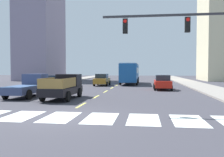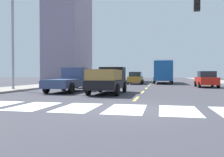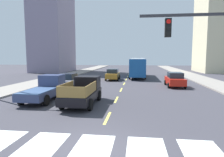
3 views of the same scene
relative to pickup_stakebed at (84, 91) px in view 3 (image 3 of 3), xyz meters
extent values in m
plane|color=#393840|center=(2.35, -7.43, -0.94)|extent=(160.00, 160.00, 0.00)
cube|color=gray|center=(14.09, 10.57, -0.86)|extent=(3.92, 110.00, 0.15)
cube|color=gray|center=(-9.40, 10.57, -0.86)|extent=(3.92, 110.00, 0.15)
cube|color=white|center=(0.28, -7.43, -0.93)|extent=(1.50, 2.81, 0.01)
cube|color=white|center=(2.35, -7.43, -0.93)|extent=(1.50, 2.81, 0.01)
cube|color=white|center=(4.41, -7.43, -0.93)|extent=(1.50, 2.81, 0.01)
cube|color=white|center=(6.47, -7.43, -0.93)|extent=(1.50, 2.81, 0.01)
cube|color=#DAD253|center=(2.35, -3.43, -0.93)|extent=(0.16, 2.40, 0.01)
cube|color=#DAD253|center=(2.35, 1.57, -0.93)|extent=(0.16, 2.40, 0.01)
cube|color=#DAD253|center=(2.35, 6.57, -0.93)|extent=(0.16, 2.40, 0.01)
cube|color=#DAD253|center=(2.35, 11.57, -0.93)|extent=(0.16, 2.40, 0.01)
cube|color=#DAD253|center=(2.35, 16.57, -0.93)|extent=(0.16, 2.40, 0.01)
cube|color=#DAD253|center=(2.35, 21.57, -0.93)|extent=(0.16, 2.40, 0.01)
cube|color=#DAD253|center=(2.35, 26.57, -0.93)|extent=(0.16, 2.40, 0.01)
cube|color=#DAD253|center=(2.35, 31.57, -0.93)|extent=(0.16, 2.40, 0.01)
cube|color=black|center=(0.00, -0.44, -0.26)|extent=(1.96, 5.20, 0.56)
cube|color=black|center=(0.00, 1.26, 0.52)|extent=(1.84, 1.60, 1.00)
cube|color=#19232D|center=(0.00, 1.70, 0.70)|extent=(1.72, 0.08, 0.56)
cube|color=black|center=(0.00, -1.39, 0.05)|extent=(1.84, 3.30, 0.06)
cylinder|color=black|center=(-0.98, 1.12, -0.54)|extent=(0.22, 0.80, 0.80)
cylinder|color=black|center=(0.98, 1.12, -0.54)|extent=(0.22, 0.80, 0.80)
cylinder|color=black|center=(-0.98, -2.00, -0.54)|extent=(0.22, 0.80, 0.80)
cylinder|color=black|center=(0.98, -2.00, -0.54)|extent=(0.22, 0.80, 0.80)
cube|color=olive|center=(-0.90, -1.39, 0.43)|extent=(0.06, 3.17, 0.70)
cube|color=olive|center=(0.90, -1.39, 0.43)|extent=(0.06, 3.17, 0.70)
cube|color=olive|center=(0.00, -2.97, 0.43)|extent=(1.80, 0.06, 0.70)
cube|color=navy|center=(-3.49, 0.43, -0.26)|extent=(1.96, 5.20, 0.56)
cube|color=navy|center=(-3.49, 2.13, 0.52)|extent=(1.84, 1.60, 1.00)
cube|color=#19232D|center=(-3.49, 2.57, 0.70)|extent=(1.72, 0.08, 0.56)
cube|color=navy|center=(-3.49, -0.52, 0.05)|extent=(1.84, 3.30, 0.06)
cylinder|color=black|center=(-4.47, 1.99, -0.54)|extent=(0.22, 0.80, 0.80)
cylinder|color=black|center=(-2.51, 1.99, -0.54)|extent=(0.22, 0.80, 0.80)
cylinder|color=black|center=(-4.47, -1.13, -0.54)|extent=(0.22, 0.80, 0.80)
cylinder|color=black|center=(-2.51, -1.13, -0.54)|extent=(0.22, 0.80, 0.80)
cube|color=#185094|center=(4.11, 20.07, 0.91)|extent=(2.50, 10.80, 2.70)
cube|color=#19232D|center=(4.11, 20.07, 1.26)|extent=(2.52, 9.94, 0.80)
cube|color=silver|center=(4.11, 20.07, 2.32)|extent=(2.40, 10.37, 0.12)
cylinder|color=black|center=(2.86, 23.42, -0.44)|extent=(0.22, 1.00, 1.00)
cylinder|color=black|center=(5.36, 23.42, -0.44)|extent=(0.22, 1.00, 1.00)
cylinder|color=black|center=(2.86, 17.10, -0.44)|extent=(0.22, 1.00, 1.00)
cylinder|color=black|center=(5.36, 17.10, -0.44)|extent=(0.22, 1.00, 1.00)
cube|color=red|center=(8.54, 9.71, -0.24)|extent=(1.80, 4.40, 0.76)
cube|color=#1E2833|center=(8.54, 9.56, 0.46)|extent=(1.58, 2.11, 0.64)
cylinder|color=black|center=(7.64, 11.07, -0.62)|extent=(0.22, 0.64, 0.64)
cylinder|color=black|center=(9.44, 11.07, -0.62)|extent=(0.22, 0.64, 0.64)
cylinder|color=black|center=(7.64, 8.34, -0.62)|extent=(0.22, 0.64, 0.64)
cylinder|color=black|center=(9.44, 8.34, -0.62)|extent=(0.22, 0.64, 0.64)
cube|color=gray|center=(-3.63, 6.73, -0.24)|extent=(1.80, 4.40, 0.76)
cube|color=#1E2833|center=(-3.63, 6.58, 0.46)|extent=(1.58, 2.11, 0.64)
cylinder|color=black|center=(-4.53, 8.10, -0.62)|extent=(0.22, 0.64, 0.64)
cylinder|color=black|center=(-2.73, 8.10, -0.62)|extent=(0.22, 0.64, 0.64)
cylinder|color=black|center=(-4.53, 5.37, -0.62)|extent=(0.22, 0.64, 0.64)
cylinder|color=black|center=(-2.73, 5.37, -0.62)|extent=(0.22, 0.64, 0.64)
cube|color=#9D6D21|center=(0.31, 15.76, -0.24)|extent=(1.80, 4.40, 0.76)
cube|color=#1E2833|center=(0.31, 15.61, 0.46)|extent=(1.58, 2.11, 0.64)
cylinder|color=black|center=(-0.59, 17.12, -0.62)|extent=(0.22, 0.64, 0.64)
cylinder|color=black|center=(1.21, 17.12, -0.62)|extent=(0.22, 0.64, 0.64)
cylinder|color=black|center=(-0.59, 14.39, -0.62)|extent=(0.22, 0.64, 0.64)
cylinder|color=black|center=(1.21, 14.39, -0.62)|extent=(0.22, 0.64, 0.64)
cube|color=black|center=(5.40, -5.03, 3.91)|extent=(0.28, 0.24, 0.84)
cylinder|color=red|center=(5.40, -5.16, 4.17)|extent=(0.20, 0.04, 0.20)
cylinder|color=black|center=(5.40, -5.16, 3.91)|extent=(0.20, 0.04, 0.20)
cylinder|color=black|center=(5.40, -5.16, 3.65)|extent=(0.20, 0.04, 0.20)
cube|color=gray|center=(-16.47, 32.30, 10.63)|extent=(7.51, 11.86, 23.13)
camera|label=1|loc=(6.54, -18.95, 1.45)|focal=38.82mm
camera|label=2|loc=(3.69, -16.74, 0.49)|focal=37.24mm
camera|label=3|loc=(4.01, -14.44, 2.58)|focal=31.52mm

